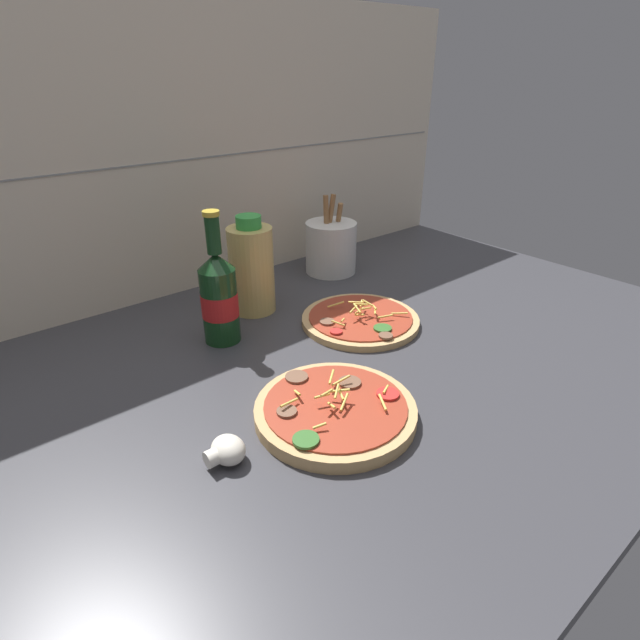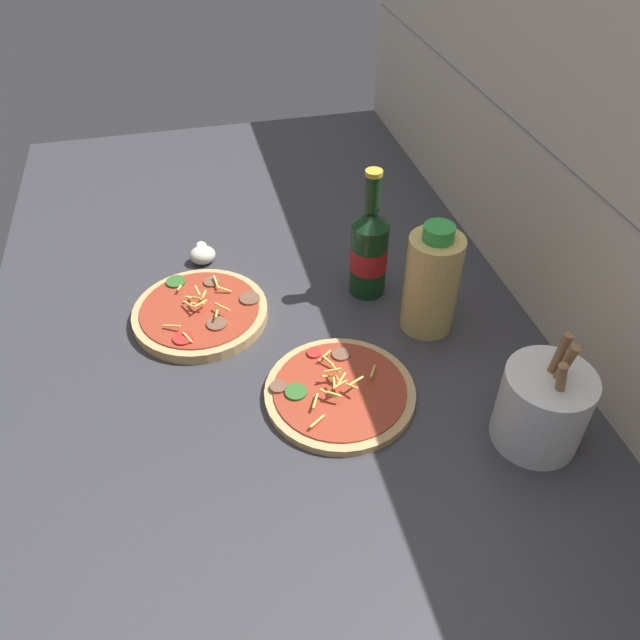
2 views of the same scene
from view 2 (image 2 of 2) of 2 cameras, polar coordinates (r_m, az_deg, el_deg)
The scene contains 8 objects.
counter_slab at distance 106.94cm, azimuth -5.44°, elevation -0.64°, with size 160.00×90.00×2.50cm.
tile_backsplash at distance 105.07cm, azimuth 19.64°, elevation 15.15°, with size 160.00×1.13×60.00cm.
pizza_near at distance 107.59cm, azimuth -10.87°, elevation 0.66°, with size 22.78×22.78×5.02cm.
pizza_far at distance 93.21cm, azimuth 1.78°, elevation -6.59°, with size 22.48×22.48×4.51cm.
beer_bottle at distance 107.54cm, azimuth 4.52°, elevation 6.37°, with size 6.48×6.48×23.57cm.
oil_bottle at distance 101.12cm, azimuth 10.17°, elevation 3.45°, with size 8.78×8.78×19.37cm.
mushroom_left at distance 120.22cm, azimuth -10.70°, elevation 5.93°, with size 5.09×4.85×3.39cm.
utensil_crock at distance 89.26cm, azimuth 19.66°, elevation -7.50°, with size 11.94×11.94×18.32cm.
Camera 2 is at (79.39, -8.74, 72.37)cm, focal length 35.00 mm.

